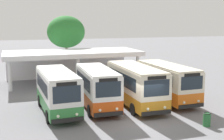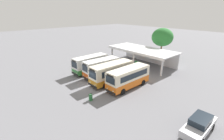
{
  "view_description": "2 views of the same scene",
  "coord_description": "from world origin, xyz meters",
  "px_view_note": "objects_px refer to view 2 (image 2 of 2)",
  "views": [
    {
      "loc": [
        -8.4,
        -17.94,
        6.73
      ],
      "look_at": [
        0.18,
        7.5,
        2.29
      ],
      "focal_mm": 48.44,
      "sensor_mm": 36.0,
      "label": 1
    },
    {
      "loc": [
        18.97,
        -12.49,
        10.95
      ],
      "look_at": [
        -0.67,
        4.87,
        1.37
      ],
      "focal_mm": 26.07,
      "sensor_mm": 36.0,
      "label": 2
    }
  ],
  "objects_px": {
    "city_bus_nearest_orange": "(91,63)",
    "city_bus_second_in_row": "(102,67)",
    "city_bus_fourth_amber": "(128,77)",
    "waiting_chair_second_from_end": "(138,63)",
    "parked_car_flank": "(199,125)",
    "waiting_chair_middle_seat": "(140,64)",
    "litter_bin_apron": "(91,97)",
    "waiting_chair_end_by_column": "(136,62)",
    "city_bus_middle_cream": "(112,72)"
  },
  "relations": [
    {
      "from": "city_bus_fourth_amber",
      "to": "litter_bin_apron",
      "type": "xyz_separation_m",
      "value": [
        -0.58,
        -6.42,
        -1.25
      ]
    },
    {
      "from": "waiting_chair_second_from_end",
      "to": "city_bus_middle_cream",
      "type": "bearing_deg",
      "value": -74.09
    },
    {
      "from": "waiting_chair_end_by_column",
      "to": "waiting_chair_middle_seat",
      "type": "bearing_deg",
      "value": -2.84
    },
    {
      "from": "city_bus_fourth_amber",
      "to": "parked_car_flank",
      "type": "distance_m",
      "value": 11.33
    },
    {
      "from": "city_bus_nearest_orange",
      "to": "city_bus_second_in_row",
      "type": "xyz_separation_m",
      "value": [
        3.07,
        0.21,
        0.0
      ]
    },
    {
      "from": "parked_car_flank",
      "to": "waiting_chair_second_from_end",
      "type": "xyz_separation_m",
      "value": [
        -16.98,
        11.37,
        -0.31
      ]
    },
    {
      "from": "city_bus_second_in_row",
      "to": "litter_bin_apron",
      "type": "distance_m",
      "value": 8.39
    },
    {
      "from": "city_bus_nearest_orange",
      "to": "litter_bin_apron",
      "type": "bearing_deg",
      "value": -34.66
    },
    {
      "from": "litter_bin_apron",
      "to": "waiting_chair_end_by_column",
      "type": "bearing_deg",
      "value": 110.69
    },
    {
      "from": "city_bus_second_in_row",
      "to": "waiting_chair_end_by_column",
      "type": "distance_m",
      "value": 9.68
    },
    {
      "from": "city_bus_fourth_amber",
      "to": "city_bus_middle_cream",
      "type": "bearing_deg",
      "value": -170.06
    },
    {
      "from": "city_bus_second_in_row",
      "to": "city_bus_nearest_orange",
      "type": "bearing_deg",
      "value": -176.08
    },
    {
      "from": "litter_bin_apron",
      "to": "city_bus_second_in_row",
      "type": "bearing_deg",
      "value": 131.99
    },
    {
      "from": "parked_car_flank",
      "to": "waiting_chair_end_by_column",
      "type": "xyz_separation_m",
      "value": [
        -17.65,
        11.42,
        -0.31
      ]
    },
    {
      "from": "parked_car_flank",
      "to": "litter_bin_apron",
      "type": "height_order",
      "value": "parked_car_flank"
    },
    {
      "from": "waiting_chair_middle_seat",
      "to": "parked_car_flank",
      "type": "bearing_deg",
      "value": -34.86
    },
    {
      "from": "city_bus_fourth_amber",
      "to": "parked_car_flank",
      "type": "bearing_deg",
      "value": -10.6
    },
    {
      "from": "waiting_chair_end_by_column",
      "to": "waiting_chair_middle_seat",
      "type": "relative_size",
      "value": 1.0
    },
    {
      "from": "city_bus_fourth_amber",
      "to": "waiting_chair_second_from_end",
      "type": "height_order",
      "value": "city_bus_fourth_amber"
    },
    {
      "from": "city_bus_second_in_row",
      "to": "city_bus_middle_cream",
      "type": "relative_size",
      "value": 0.88
    },
    {
      "from": "waiting_chair_end_by_column",
      "to": "waiting_chair_middle_seat",
      "type": "distance_m",
      "value": 1.34
    },
    {
      "from": "city_bus_middle_cream",
      "to": "parked_car_flank",
      "type": "height_order",
      "value": "city_bus_middle_cream"
    },
    {
      "from": "waiting_chair_end_by_column",
      "to": "waiting_chair_second_from_end",
      "type": "height_order",
      "value": "same"
    },
    {
      "from": "city_bus_fourth_amber",
      "to": "waiting_chair_middle_seat",
      "type": "height_order",
      "value": "city_bus_fourth_amber"
    },
    {
      "from": "city_bus_nearest_orange",
      "to": "city_bus_middle_cream",
      "type": "xyz_separation_m",
      "value": [
        6.13,
        -0.08,
        0.05
      ]
    },
    {
      "from": "waiting_chair_end_by_column",
      "to": "litter_bin_apron",
      "type": "height_order",
      "value": "litter_bin_apron"
    },
    {
      "from": "waiting_chair_end_by_column",
      "to": "waiting_chair_second_from_end",
      "type": "bearing_deg",
      "value": -4.29
    },
    {
      "from": "city_bus_nearest_orange",
      "to": "city_bus_second_in_row",
      "type": "distance_m",
      "value": 3.07
    },
    {
      "from": "city_bus_fourth_amber",
      "to": "waiting_chair_second_from_end",
      "type": "relative_size",
      "value": 8.64
    },
    {
      "from": "city_bus_middle_cream",
      "to": "litter_bin_apron",
      "type": "height_order",
      "value": "city_bus_middle_cream"
    },
    {
      "from": "parked_car_flank",
      "to": "waiting_chair_middle_seat",
      "type": "distance_m",
      "value": 19.88
    },
    {
      "from": "waiting_chair_end_by_column",
      "to": "parked_car_flank",
      "type": "bearing_deg",
      "value": -32.92
    },
    {
      "from": "litter_bin_apron",
      "to": "city_bus_middle_cream",
      "type": "bearing_deg",
      "value": 112.89
    },
    {
      "from": "parked_car_flank",
      "to": "litter_bin_apron",
      "type": "bearing_deg",
      "value": -159.64
    },
    {
      "from": "city_bus_fourth_amber",
      "to": "parked_car_flank",
      "type": "height_order",
      "value": "city_bus_fourth_amber"
    },
    {
      "from": "city_bus_middle_cream",
      "to": "city_bus_second_in_row",
      "type": "bearing_deg",
      "value": 174.64
    },
    {
      "from": "city_bus_fourth_amber",
      "to": "waiting_chair_end_by_column",
      "type": "height_order",
      "value": "city_bus_fourth_amber"
    },
    {
      "from": "city_bus_nearest_orange",
      "to": "city_bus_second_in_row",
      "type": "height_order",
      "value": "city_bus_second_in_row"
    },
    {
      "from": "city_bus_second_in_row",
      "to": "litter_bin_apron",
      "type": "xyz_separation_m",
      "value": [
        5.55,
        -6.17,
        -1.26
      ]
    },
    {
      "from": "city_bus_nearest_orange",
      "to": "city_bus_middle_cream",
      "type": "height_order",
      "value": "city_bus_middle_cream"
    },
    {
      "from": "city_bus_middle_cream",
      "to": "waiting_chair_second_from_end",
      "type": "bearing_deg",
      "value": 105.91
    },
    {
      "from": "parked_car_flank",
      "to": "waiting_chair_second_from_end",
      "type": "height_order",
      "value": "parked_car_flank"
    },
    {
      "from": "city_bus_middle_cream",
      "to": "parked_car_flank",
      "type": "distance_m",
      "value": 14.29
    },
    {
      "from": "litter_bin_apron",
      "to": "waiting_chair_second_from_end",
      "type": "bearing_deg",
      "value": 108.59
    },
    {
      "from": "waiting_chair_middle_seat",
      "to": "litter_bin_apron",
      "type": "height_order",
      "value": "litter_bin_apron"
    },
    {
      "from": "city_bus_nearest_orange",
      "to": "waiting_chair_second_from_end",
      "type": "height_order",
      "value": "city_bus_nearest_orange"
    },
    {
      "from": "city_bus_second_in_row",
      "to": "waiting_chair_middle_seat",
      "type": "relative_size",
      "value": 7.9
    },
    {
      "from": "city_bus_fourth_amber",
      "to": "waiting_chair_end_by_column",
      "type": "relative_size",
      "value": 8.64
    },
    {
      "from": "city_bus_middle_cream",
      "to": "waiting_chair_end_by_column",
      "type": "distance_m",
      "value": 10.55
    },
    {
      "from": "parked_car_flank",
      "to": "litter_bin_apron",
      "type": "relative_size",
      "value": 5.15
    }
  ]
}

